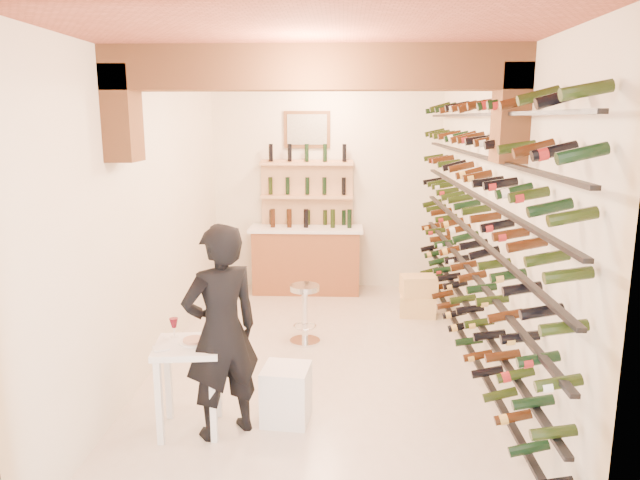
{
  "coord_description": "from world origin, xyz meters",
  "views": [
    {
      "loc": [
        0.25,
        -6.0,
        2.61
      ],
      "look_at": [
        0.0,
        0.3,
        1.3
      ],
      "focal_mm": 32.8,
      "sensor_mm": 36.0,
      "label": 1
    }
  ],
  "objects_px": {
    "back_counter": "(306,258)",
    "tasting_table": "(188,359)",
    "chrome_barstool": "(305,309)",
    "white_stool": "(286,394)",
    "wine_rack": "(467,224)",
    "person": "(221,332)",
    "crate_lower": "(418,305)"
  },
  "relations": [
    {
      "from": "person",
      "to": "chrome_barstool",
      "type": "bearing_deg",
      "value": -140.19
    },
    {
      "from": "chrome_barstool",
      "to": "crate_lower",
      "type": "bearing_deg",
      "value": 34.87
    },
    {
      "from": "back_counter",
      "to": "tasting_table",
      "type": "relative_size",
      "value": 1.8
    },
    {
      "from": "white_stool",
      "to": "person",
      "type": "distance_m",
      "value": 0.86
    },
    {
      "from": "back_counter",
      "to": "tasting_table",
      "type": "bearing_deg",
      "value": -100.14
    },
    {
      "from": "chrome_barstool",
      "to": "white_stool",
      "type": "bearing_deg",
      "value": -91.35
    },
    {
      "from": "wine_rack",
      "to": "tasting_table",
      "type": "bearing_deg",
      "value": -150.33
    },
    {
      "from": "tasting_table",
      "to": "crate_lower",
      "type": "height_order",
      "value": "tasting_table"
    },
    {
      "from": "tasting_table",
      "to": "crate_lower",
      "type": "relative_size",
      "value": 1.97
    },
    {
      "from": "tasting_table",
      "to": "crate_lower",
      "type": "distance_m",
      "value": 3.85
    },
    {
      "from": "wine_rack",
      "to": "back_counter",
      "type": "relative_size",
      "value": 3.35
    },
    {
      "from": "back_counter",
      "to": "white_stool",
      "type": "height_order",
      "value": "back_counter"
    },
    {
      "from": "tasting_table",
      "to": "white_stool",
      "type": "distance_m",
      "value": 0.91
    },
    {
      "from": "wine_rack",
      "to": "white_stool",
      "type": "bearing_deg",
      "value": -144.07
    },
    {
      "from": "back_counter",
      "to": "tasting_table",
      "type": "height_order",
      "value": "back_counter"
    },
    {
      "from": "person",
      "to": "crate_lower",
      "type": "distance_m",
      "value": 3.76
    },
    {
      "from": "back_counter",
      "to": "white_stool",
      "type": "bearing_deg",
      "value": -89.03
    },
    {
      "from": "chrome_barstool",
      "to": "crate_lower",
      "type": "height_order",
      "value": "chrome_barstool"
    },
    {
      "from": "white_stool",
      "to": "person",
      "type": "bearing_deg",
      "value": -155.09
    },
    {
      "from": "person",
      "to": "tasting_table",
      "type": "bearing_deg",
      "value": -44.98
    },
    {
      "from": "back_counter",
      "to": "white_stool",
      "type": "relative_size",
      "value": 3.43
    },
    {
      "from": "white_stool",
      "to": "crate_lower",
      "type": "xyz_separation_m",
      "value": [
        1.5,
        2.86,
        -0.1
      ]
    },
    {
      "from": "wine_rack",
      "to": "chrome_barstool",
      "type": "distance_m",
      "value": 2.14
    },
    {
      "from": "person",
      "to": "white_stool",
      "type": "bearing_deg",
      "value": 169.49
    },
    {
      "from": "tasting_table",
      "to": "white_stool",
      "type": "height_order",
      "value": "tasting_table"
    },
    {
      "from": "wine_rack",
      "to": "tasting_table",
      "type": "height_order",
      "value": "wine_rack"
    },
    {
      "from": "white_stool",
      "to": "chrome_barstool",
      "type": "bearing_deg",
      "value": 88.65
    },
    {
      "from": "back_counter",
      "to": "crate_lower",
      "type": "xyz_separation_m",
      "value": [
        1.57,
        -1.07,
        -0.39
      ]
    },
    {
      "from": "wine_rack",
      "to": "tasting_table",
      "type": "xyz_separation_m",
      "value": [
        -2.57,
        -1.46,
        -0.91
      ]
    },
    {
      "from": "crate_lower",
      "to": "back_counter",
      "type": "bearing_deg",
      "value": 145.7
    },
    {
      "from": "white_stool",
      "to": "chrome_barstool",
      "type": "xyz_separation_m",
      "value": [
        0.04,
        1.84,
        0.16
      ]
    },
    {
      "from": "wine_rack",
      "to": "tasting_table",
      "type": "relative_size",
      "value": 6.05
    }
  ]
}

